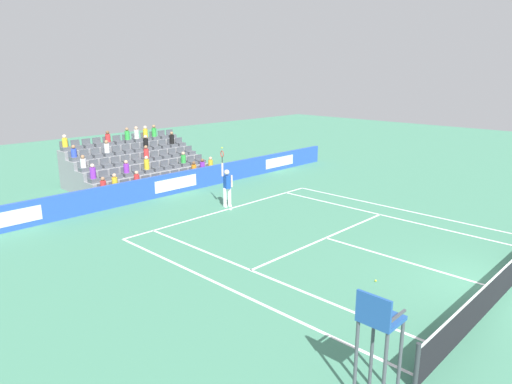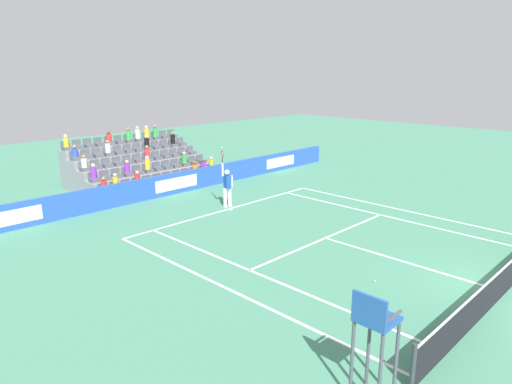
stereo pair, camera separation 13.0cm
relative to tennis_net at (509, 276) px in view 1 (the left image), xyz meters
name	(u,v)px [view 1 (the left image)]	position (x,y,z in m)	size (l,w,h in m)	color
ground_plane	(507,292)	(0.00, 0.00, -0.49)	(80.00, 80.00, 0.00)	#47896B
line_baseline	(229,209)	(0.00, -11.89, -0.49)	(10.97, 0.10, 0.01)	white
line_service	(326,238)	(0.00, -6.40, -0.49)	(8.23, 0.10, 0.01)	white
line_centre_service	(404,261)	(0.00, -3.20, -0.49)	(0.10, 6.40, 0.01)	white
line_singles_sideline_left	(261,274)	(4.12, -5.95, -0.49)	(0.10, 11.89, 0.01)	white
line_singles_sideline_right	(389,217)	(-4.12, -5.95, -0.49)	(0.10, 11.89, 0.01)	white
line_doubles_sideline_left	(229,289)	(5.49, -5.95, -0.49)	(0.10, 11.89, 0.01)	white
line_doubles_sideline_right	(404,210)	(-5.49, -5.95, -0.49)	(0.10, 11.89, 0.01)	white
line_centre_mark	(230,209)	(0.00, -11.79, -0.49)	(0.10, 0.20, 0.01)	white
sponsor_barrier	(175,183)	(0.00, -15.98, 0.06)	(24.53, 0.22, 1.10)	blue
tennis_net	(509,276)	(0.00, 0.00, 0.00)	(11.97, 0.10, 1.07)	#33383D
tennis_player	(227,186)	(-0.23, -12.24, 0.50)	(0.51, 0.42, 2.85)	white
umpire_chair	(378,331)	(6.76, -0.45, 1.03)	(0.70, 0.70, 2.34)	#474C54
stadium_stand	(137,168)	(0.00, -19.54, 0.34)	(7.44, 4.75, 3.02)	gray
loose_tennis_ball	(376,281)	(2.06, -3.08, -0.46)	(0.07, 0.07, 0.07)	#D1E533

